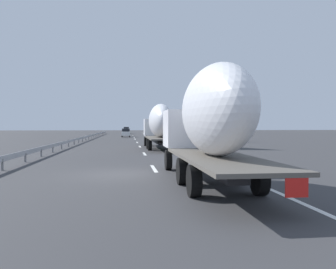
# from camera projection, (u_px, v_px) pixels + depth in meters

# --- Properties ---
(ground_plane) EXTENTS (260.00, 260.00, 0.00)m
(ground_plane) POSITION_uv_depth(u_px,v_px,m) (124.00, 140.00, 56.09)
(ground_plane) COLOR #38383A
(lane_stripe_0) EXTENTS (3.20, 0.20, 0.01)m
(lane_stripe_0) POSITION_uv_depth(u_px,v_px,m) (154.00, 169.00, 18.58)
(lane_stripe_0) COLOR white
(lane_stripe_0) RESTS_ON ground_plane
(lane_stripe_1) EXTENTS (3.20, 0.20, 0.01)m
(lane_stripe_1) POSITION_uv_depth(u_px,v_px,m) (144.00, 154.00, 28.39)
(lane_stripe_1) COLOR white
(lane_stripe_1) RESTS_ON ground_plane
(lane_stripe_2) EXTENTS (3.20, 0.20, 0.01)m
(lane_stripe_2) POSITION_uv_depth(u_px,v_px,m) (140.00, 147.00, 38.35)
(lane_stripe_2) COLOR white
(lane_stripe_2) RESTS_ON ground_plane
(lane_stripe_3) EXTENTS (3.20, 0.20, 0.01)m
(lane_stripe_3) POSITION_uv_depth(u_px,v_px,m) (137.00, 142.00, 48.17)
(lane_stripe_3) COLOR white
(lane_stripe_3) RESTS_ON ground_plane
(lane_stripe_4) EXTENTS (3.20, 0.20, 0.01)m
(lane_stripe_4) POSITION_uv_depth(u_px,v_px,m) (135.00, 139.00, 60.05)
(lane_stripe_4) COLOR white
(lane_stripe_4) RESTS_ON ground_plane
(lane_stripe_5) EXTENTS (3.20, 0.20, 0.01)m
(lane_stripe_5) POSITION_uv_depth(u_px,v_px,m) (134.00, 138.00, 67.17)
(lane_stripe_5) COLOR white
(lane_stripe_5) RESTS_ON ground_plane
(lane_stripe_6) EXTENTS (3.20, 0.20, 0.01)m
(lane_stripe_6) POSITION_uv_depth(u_px,v_px,m) (133.00, 136.00, 82.04)
(lane_stripe_6) COLOR white
(lane_stripe_6) RESTS_ON ground_plane
(lane_stripe_7) EXTENTS (3.20, 0.20, 0.01)m
(lane_stripe_7) POSITION_uv_depth(u_px,v_px,m) (133.00, 135.00, 84.38)
(lane_stripe_7) COLOR white
(lane_stripe_7) RESTS_ON ground_plane
(lane_stripe_8) EXTENTS (3.20, 0.20, 0.01)m
(lane_stripe_8) POSITION_uv_depth(u_px,v_px,m) (133.00, 136.00, 82.44)
(lane_stripe_8) COLOR white
(lane_stripe_8) RESTS_ON ground_plane
(edge_line_right) EXTENTS (110.00, 0.20, 0.01)m
(edge_line_right) POSITION_uv_depth(u_px,v_px,m) (156.00, 139.00, 61.71)
(edge_line_right) COLOR white
(edge_line_right) RESTS_ON ground_plane
(truck_lead) EXTENTS (14.02, 2.55, 4.41)m
(truck_lead) POSITION_uv_depth(u_px,v_px,m) (159.00, 124.00, 34.65)
(truck_lead) COLOR silver
(truck_lead) RESTS_ON ground_plane
(truck_trailing) EXTENTS (12.67, 2.55, 4.54)m
(truck_trailing) POSITION_uv_depth(u_px,v_px,m) (209.00, 119.00, 13.79)
(truck_trailing) COLOR silver
(truck_trailing) RESTS_ON ground_plane
(car_white_van) EXTENTS (4.02, 1.78, 1.76)m
(car_white_van) POSITION_uv_depth(u_px,v_px,m) (126.00, 133.00, 71.86)
(car_white_van) COLOR white
(car_white_van) RESTS_ON ground_plane
(car_blue_sedan) EXTENTS (4.36, 1.74, 2.00)m
(car_blue_sedan) POSITION_uv_depth(u_px,v_px,m) (126.00, 130.00, 104.32)
(car_blue_sedan) COLOR #28479E
(car_blue_sedan) RESTS_ON ground_plane
(road_sign) EXTENTS (0.10, 0.90, 3.00)m
(road_sign) POSITION_uv_depth(u_px,v_px,m) (170.00, 127.00, 51.26)
(road_sign) COLOR gray
(road_sign) RESTS_ON ground_plane
(tree_0) EXTENTS (3.77, 3.77, 5.02)m
(tree_0) POSITION_uv_depth(u_px,v_px,m) (218.00, 117.00, 35.81)
(tree_0) COLOR #472D19
(tree_0) RESTS_ON ground_plane
(tree_1) EXTENTS (3.44, 3.44, 6.33)m
(tree_1) POSITION_uv_depth(u_px,v_px,m) (185.00, 116.00, 65.58)
(tree_1) COLOR #472D19
(tree_1) RESTS_ON ground_plane
(tree_2) EXTENTS (3.59, 3.59, 7.78)m
(tree_2) POSITION_uv_depth(u_px,v_px,m) (160.00, 117.00, 103.62)
(tree_2) COLOR #472D19
(tree_2) RESTS_ON ground_plane
(tree_3) EXTENTS (3.08, 3.08, 7.20)m
(tree_3) POSITION_uv_depth(u_px,v_px,m) (202.00, 111.00, 52.63)
(tree_3) COLOR #472D19
(tree_3) RESTS_ON ground_plane
(guardrail_median) EXTENTS (94.00, 0.10, 0.76)m
(guardrail_median) POSITION_uv_depth(u_px,v_px,m) (89.00, 136.00, 58.34)
(guardrail_median) COLOR #9EA0A5
(guardrail_median) RESTS_ON ground_plane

